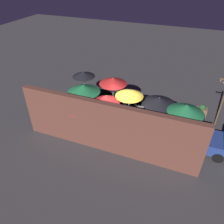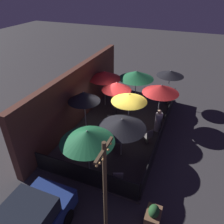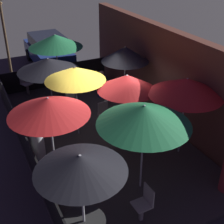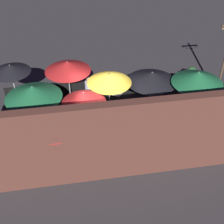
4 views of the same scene
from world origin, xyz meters
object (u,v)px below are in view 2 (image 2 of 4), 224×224
Objects in this scene: patio_umbrella_7 at (122,123)px; patron_2 at (158,121)px; patron_1 at (114,86)px; light_post at (105,189)px; patio_umbrella_1 at (117,86)px; planter_box at (153,217)px; patio_umbrella_0 at (170,73)px; patron_0 at (78,139)px; patio_umbrella_3 at (105,75)px; dining_table_0 at (167,96)px; patio_umbrella_5 at (129,98)px; patio_chair_0 at (146,93)px; patio_chair_4 at (148,136)px; dining_table_1 at (116,109)px; patio_chair_3 at (118,178)px; patio_umbrella_6 at (87,136)px; patio_umbrella_2 at (84,96)px; patio_chair_1 at (111,120)px; patio_chair_2 at (114,137)px; patio_umbrella_4 at (161,89)px; patio_umbrella_8 at (136,75)px.

patron_2 is (2.72, -1.26, -1.27)m from patio_umbrella_7.
light_post reaches higher than patron_1.
planter_box is (-6.08, -3.72, -1.81)m from patio_umbrella_1.
patio_umbrella_7 is (-6.18, 1.16, -0.34)m from patio_umbrella_0.
patio_umbrella_7 is at bearing 96.68° from patron_0.
patio_umbrella_3 is at bearing 34.54° from planter_box.
dining_table_0 is at bearing -1.90° from light_post.
patio_umbrella_5 is 2.59× the size of patio_chair_0.
patio_chair_4 is at bearing 16.18° from planter_box.
dining_table_1 is at bearing -135.00° from patio_umbrella_1.
patio_chair_4 is 0.67× the size of patron_2.
patio_chair_4 is at bearing -2.12° from light_post.
patio_chair_0 is 8.09m from patio_chair_3.
planter_box is at bearing 142.55° from patio_chair_4.
patio_umbrella_3 reaches higher than patio_umbrella_6.
patio_chair_3 is at bearing 58.47° from patron_0.
patio_umbrella_2 is at bearing 39.92° from patio_chair_4.
dining_table_0 is 1.50m from patio_chair_0.
patio_umbrella_5 is at bearing -125.54° from patron_2.
patio_chair_1 is (-0.02, 1.00, -1.68)m from patio_umbrella_5.
patio_umbrella_3 is 2.99× the size of dining_table_1.
patio_umbrella_6 is at bearing 156.46° from patio_chair_2.
light_post is at bearing -156.40° from patio_umbrella_3.
dining_table_0 is at bearing -19.11° from patio_umbrella_5.
patio_chair_2 is at bearing 162.52° from patio_umbrella_0.
patron_1 is (8.16, 3.36, 0.08)m from patio_chair_3.
patron_2 is at bearing -166.41° from patio_umbrella_4.
patio_chair_0 is 4.98m from patio_chair_4.
patio_umbrella_3 is at bearing 11.19° from patio_chair_2.
patio_umbrella_3 is at bearing -144.87° from patio_chair_0.
dining_table_0 is at bearing -14.07° from patio_umbrella_6.
patio_umbrella_0 is at bearing -55.30° from patio_chair_4.
patio_chair_4 is at bearing -71.15° from patron_2.
patio_umbrella_3 reaches higher than patio_chair_1.
patio_umbrella_4 is at bearing -15.68° from patio_umbrella_7.
patio_umbrella_7 is (-3.16, -1.47, -0.25)m from patio_umbrella_1.
patio_umbrella_6 is at bearing -172.69° from dining_table_1.
patron_2 is (4.50, -2.09, -1.57)m from patio_umbrella_6.
patron_1 is 1.39× the size of planter_box.
dining_table_0 is 7.30m from patron_0.
patio_umbrella_7 reaches higher than patio_chair_2.
patio_umbrella_7 is at bearing 169.38° from patio_umbrella_0.
patio_umbrella_8 is at bearing -22.54° from patio_umbrella_2.
patron_1 is (6.24, 2.81, -1.27)m from patio_umbrella_7.
patio_umbrella_5 reaches higher than patio_chair_4.
patio_umbrella_4 is at bearing -53.93° from patio_chair_4.
patio_umbrella_0 is at bearing 90.00° from dining_table_0.
patio_umbrella_3 is 4.58m from patron_2.
patio_umbrella_1 is 0.99× the size of patio_umbrella_5.
patio_chair_3 is (-3.04, -3.07, -1.70)m from patio_umbrella_2.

